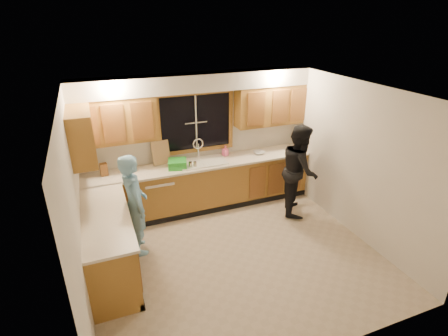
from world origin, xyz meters
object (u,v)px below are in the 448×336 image
(soap_bottle, at_px, (225,151))
(bowl, at_px, (259,153))
(dishwasher, at_px, (158,195))
(dish_crate, at_px, (177,164))
(man, at_px, (135,205))
(stove, at_px, (113,269))
(sink, at_px, (202,165))
(knife_block, at_px, (104,169))
(woman, at_px, (299,170))

(soap_bottle, distance_m, bowl, 0.67)
(dishwasher, height_order, dish_crate, dish_crate)
(dishwasher, bearing_deg, man, -119.42)
(stove, distance_m, man, 1.08)
(dishwasher, distance_m, dish_crate, 0.70)
(sink, height_order, dish_crate, sink)
(stove, relative_size, bowl, 4.11)
(sink, relative_size, knife_block, 4.02)
(sink, xyz_separation_m, bowl, (1.17, -0.01, 0.08))
(soap_bottle, bearing_deg, woman, -41.51)
(dishwasher, relative_size, dish_crate, 2.58)
(dishwasher, relative_size, stove, 0.91)
(stove, bearing_deg, bowl, 31.48)
(dish_crate, distance_m, bowl, 1.64)
(sink, xyz_separation_m, dish_crate, (-0.47, -0.07, 0.13))
(woman, bearing_deg, sink, 90.73)
(woman, height_order, dish_crate, woman)
(dishwasher, height_order, woman, woman)
(man, height_order, knife_block, man)
(knife_block, distance_m, soap_bottle, 2.23)
(stove, height_order, knife_block, knife_block)
(dishwasher, bearing_deg, bowl, 0.18)
(bowl, bearing_deg, stove, -148.52)
(stove, distance_m, woman, 3.57)
(stove, xyz_separation_m, soap_bottle, (2.33, 1.98, 0.57))
(dish_crate, height_order, soap_bottle, soap_bottle)
(knife_block, distance_m, bowl, 2.87)
(man, relative_size, bowl, 7.35)
(sink, height_order, bowl, sink)
(knife_block, relative_size, soap_bottle, 1.06)
(sink, distance_m, man, 1.63)
(bowl, bearing_deg, dish_crate, -177.83)
(dish_crate, relative_size, soap_bottle, 1.57)
(dishwasher, relative_size, knife_block, 3.83)
(man, xyz_separation_m, bowl, (2.52, 0.90, 0.14))
(soap_bottle, bearing_deg, stove, -139.55)
(knife_block, bearing_deg, woman, -23.22)
(dish_crate, bearing_deg, sink, 8.48)
(dishwasher, distance_m, knife_block, 1.05)
(woman, xyz_separation_m, soap_bottle, (-1.06, 0.94, 0.18))
(woman, height_order, soap_bottle, woman)
(man, relative_size, soap_bottle, 7.95)
(woman, relative_size, soap_bottle, 8.29)
(sink, height_order, knife_block, sink)
(dishwasher, xyz_separation_m, knife_block, (-0.85, 0.09, 0.62))
(sink, relative_size, dish_crate, 2.71)
(bowl, bearing_deg, man, -160.38)
(stove, bearing_deg, sink, 45.39)
(sink, xyz_separation_m, stove, (-1.80, -1.82, -0.41))
(sink, distance_m, dishwasher, 0.96)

